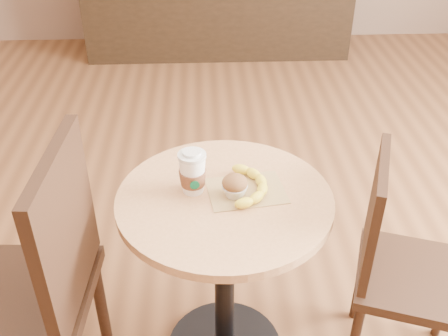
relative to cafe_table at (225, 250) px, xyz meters
name	(u,v)px	position (x,y,z in m)	size (l,w,h in m)	color
cafe_table	(225,250)	(0.00, 0.00, 0.00)	(0.68, 0.68, 0.75)	black
chair_left	(34,289)	(-0.58, -0.19, 0.05)	(0.48, 0.48, 1.04)	black
chair_right	(399,264)	(0.59, -0.04, -0.05)	(0.49, 0.49, 0.87)	black
kraft_bag	(246,191)	(0.07, 0.02, 0.23)	(0.24, 0.18, 0.00)	#A78651
coffee_cup	(193,173)	(-0.10, 0.04, 0.29)	(0.09, 0.09, 0.15)	white
muffin	(235,186)	(0.03, 0.00, 0.26)	(0.08, 0.08, 0.07)	silver
banana	(252,185)	(0.09, 0.03, 0.24)	(0.13, 0.24, 0.03)	yellow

